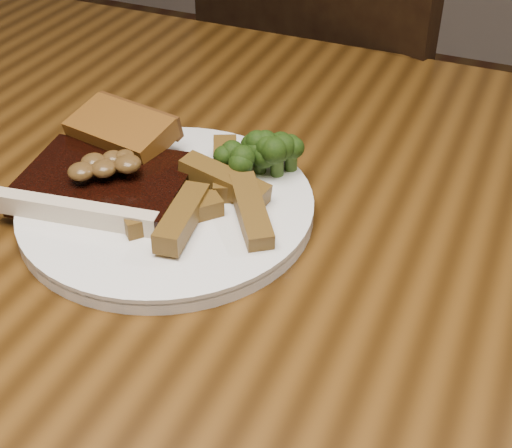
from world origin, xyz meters
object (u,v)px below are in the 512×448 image
Objects in this scene: chair_far at (342,126)px; potato_wedges at (229,202)px; plate at (167,208)px; garlic_bread at (123,147)px; dining_table at (245,317)px; steak at (106,184)px.

chair_far is 8.29× the size of potato_wedges.
potato_wedges reaches higher than plate.
garlic_bread is 0.15m from potato_wedges.
plate reaches higher than dining_table.
dining_table is 0.18m from steak.
dining_table is 5.94× the size of plate.
steak is at bearing 179.94° from dining_table.
steak reaches higher than plate.
chair_far is (-0.10, 0.64, -0.14)m from dining_table.
potato_wedges is at bearing 8.57° from plate.
steak is 0.12m from potato_wedges.
steak is at bearing -61.57° from garlic_bread.
steak is at bearing 106.34° from chair_far.
steak is (-0.06, -0.01, 0.02)m from plate.
chair_far is at bearing 97.17° from potato_wedges.
steak and garlic_bread have the same top height.
garlic_bread is (-0.08, 0.05, 0.02)m from plate.
potato_wedges is at bearing 116.94° from chair_far.
garlic_bread reaches higher than plate.
dining_table is 0.67m from chair_far.
plate is (-0.08, 0.01, 0.10)m from dining_table.
dining_table is at bearing -11.46° from garlic_bread.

